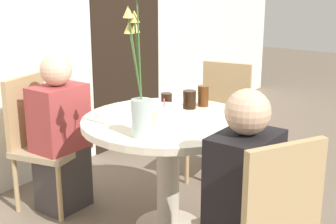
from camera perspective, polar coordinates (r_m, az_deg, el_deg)
The scene contains 14 objects.
wall_back at distance 3.51m, azimuth -17.68°, elevation 12.11°, with size 8.00×0.05×2.60m.
doorway_panel at distance 4.26m, azimuth -4.98°, elevation 9.57°, with size 0.90×0.01×2.05m.
dining_table at distance 2.74m, azimuth 0.00°, elevation -3.77°, with size 1.00×1.00×0.71m.
chair_far_back at distance 3.21m, azimuth -15.32°, elevation -2.81°, with size 0.48×0.48×0.88m.
chair_near_front at distance 2.07m, azimuth 11.79°, elevation -13.26°, with size 0.54×0.54×0.88m.
chair_left_flank at distance 3.57m, azimuth 6.50°, elevation -0.46°, with size 0.46×0.46×0.88m.
birthday_cake at distance 2.62m, azimuth -0.48°, elevation -0.31°, with size 0.21×0.21×0.14m.
flower_vase at distance 2.33m, azimuth -3.52°, elevation 2.51°, with size 0.21×0.18×0.74m.
side_plate at distance 2.82m, azimuth -6.69°, elevation -0.11°, with size 0.21×0.21×0.01m.
drink_glass_0 at distance 2.82m, azimuth -0.19°, elevation 1.14°, with size 0.07×0.07×0.12m.
drink_glass_1 at distance 2.91m, azimuth 2.63°, elevation 1.53°, with size 0.08×0.08×0.11m.
drink_glass_2 at distance 2.96m, azimuth 4.31°, elevation 1.97°, with size 0.07×0.07×0.13m.
person_boy at distance 3.12m, azimuth -12.98°, elevation -3.21°, with size 0.34×0.24×1.04m.
person_guest at distance 2.18m, azimuth 9.14°, elevation -11.54°, with size 0.34×0.24×1.04m.
Camera 1 is at (-2.09, -1.52, 1.48)m, focal length 50.00 mm.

